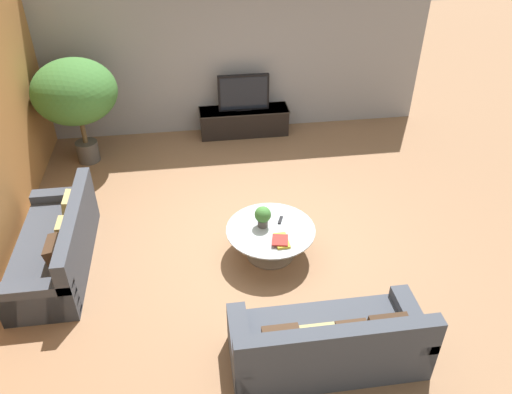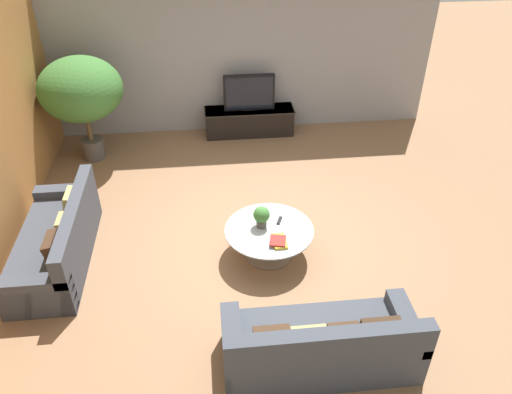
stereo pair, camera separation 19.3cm
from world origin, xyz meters
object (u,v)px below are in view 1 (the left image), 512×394
Objects in this scene: television at (244,93)px; potted_plant_tabletop at (263,216)px; coffee_table at (271,236)px; media_console at (244,121)px; couch_near_entry at (328,344)px; couch_by_wall at (57,248)px; potted_palm_tall at (75,93)px.

television reaches higher than potted_plant_tabletop.
coffee_table is at bearing -39.77° from potted_plant_tabletop.
television is at bearing -90.00° from media_console.
couch_near_entry is at bearing -80.19° from coffee_table.
potted_plant_tabletop is at bearing 140.23° from coffee_table.
media_console is 0.57m from television.
couch_by_wall is at bearing 177.72° from potted_plant_tabletop.
potted_palm_tall reaches higher than potted_plant_tabletop.
coffee_table is at bearing -91.19° from television.
potted_plant_tabletop reaches higher than coffee_table.
couch_near_entry is 1.12× the size of potted_palm_tall.
television is 0.46× the size of couch_by_wall.
couch_by_wall is at bearing 176.19° from coffee_table.
potted_plant_tabletop is at bearing -77.83° from couch_near_entry.
coffee_table is 0.65× the size of potted_palm_tall.
potted_palm_tall is at bearing 133.37° from potted_plant_tabletop.
potted_plant_tabletop is at bearing -92.78° from television.
television reaches higher than coffee_table.
television is at bearing -87.43° from couch_near_entry.
media_console is at bearing 139.54° from couch_by_wall.
media_console is 0.82× the size of couch_by_wall.
potted_plant_tabletop reaches higher than media_console.
potted_palm_tall reaches higher than couch_near_entry.
couch_near_entry is at bearing -87.43° from television.
media_console is 3.03m from potted_palm_tall.
coffee_table is 0.58× the size of couch_near_entry.
couch_near_entry is 5.62m from potted_palm_tall.
couch_by_wall is at bearing -32.80° from couch_near_entry.
potted_palm_tall is (0.01, 2.68, 0.96)m from couch_by_wall.
couch_near_entry is (3.04, -1.96, 0.00)m from couch_by_wall.
media_console is at bearing 12.41° from potted_palm_tall.
potted_palm_tall is at bearing 133.58° from coffee_table.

